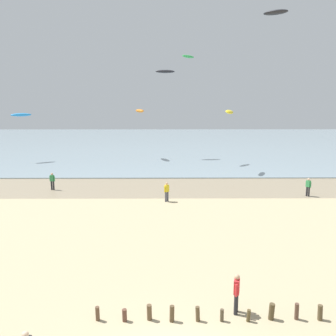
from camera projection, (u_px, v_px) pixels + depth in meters
name	position (u px, v px, depth m)	size (l,w,h in m)	color
wet_sand_strip	(168.00, 187.00, 35.66)	(120.00, 8.30, 0.01)	gray
sea	(167.00, 143.00, 74.12)	(160.00, 70.00, 0.10)	#7F939E
groyne_near	(285.00, 313.00, 13.97)	(14.87, 0.33, 0.70)	brown
person_mid_beach	(167.00, 191.00, 30.44)	(0.45, 0.41, 1.71)	#4C4C56
person_by_waterline	(236.00, 292.00, 14.33)	(0.31, 0.55, 1.71)	#232328
person_left_flank	(52.00, 181.00, 34.47)	(0.56, 0.30, 1.71)	#232328
person_right_flank	(308.00, 187.00, 32.15)	(0.38, 0.50, 1.71)	#232328
kite_aloft_0	(229.00, 112.00, 41.72)	(2.53, 0.81, 0.40)	yellow
kite_aloft_3	(165.00, 71.00, 52.09)	(2.88, 0.92, 0.46)	black
kite_aloft_4	(188.00, 57.00, 47.47)	(2.36, 0.76, 0.38)	green
kite_aloft_5	(140.00, 111.00, 51.87)	(3.03, 0.97, 0.49)	orange
kite_aloft_7	(21.00, 115.00, 49.54)	(2.80, 0.89, 0.45)	#2384D1
kite_aloft_8	(276.00, 12.00, 32.64)	(2.30, 0.74, 0.37)	black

